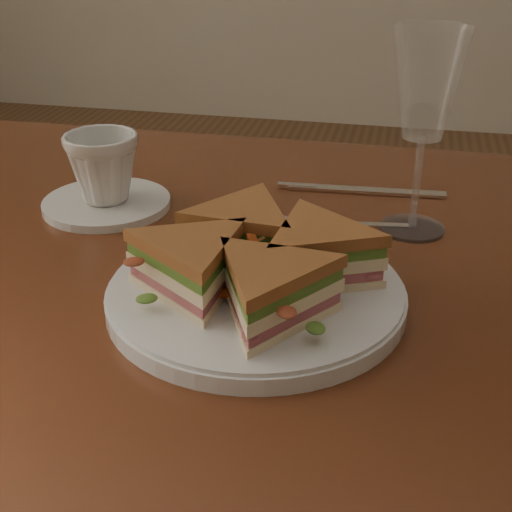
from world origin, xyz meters
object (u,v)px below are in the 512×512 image
Objects in this scene: knife at (355,191)px; table at (227,332)px; sandwich_wedges at (256,261)px; wine_glass at (427,89)px; spoon at (290,222)px; saucer at (107,203)px; coffee_cup at (103,168)px; plate at (256,296)px.

table is at bearing -123.41° from knife.
wine_glass reaches higher than sandwich_wedges.
knife is (0.06, 0.12, -0.00)m from spoon.
saucer is (-0.23, 0.18, -0.04)m from sandwich_wedges.
knife is at bearing 16.41° from coffee_cup.
saucer is at bearing -162.04° from knife.
knife is 0.96× the size of wine_glass.
knife is at bearing 77.61° from sandwich_wedges.
spoon is 0.81× the size of wine_glass.
spoon is at bearing -0.78° from saucer.
spoon is (0.05, 0.09, 0.10)m from table.
table is 0.22m from saucer.
table is 4.30× the size of sandwich_wedges.
coffee_cup is at bearing 141.12° from plate.
saucer is at bearing 175.06° from coffee_cup.
spoon is (0.00, 0.18, -0.00)m from plate.
wine_glass is (0.07, -0.10, 0.16)m from knife.
coffee_cup is at bearing -177.82° from wine_glass.
plate is 1.80× the size of saucer.
sandwich_wedges is at bearing -90.00° from plate.
wine_glass is 2.54× the size of coffee_cup.
coffee_cup is (-0.23, 0.00, 0.05)m from spoon.
coffee_cup reaches higher than sandwich_wedges.
sandwich_wedges is 0.29m from saucer.
saucer is at bearing 141.12° from sandwich_wedges.
table is 0.15m from plate.
knife is (0.07, 0.30, -0.01)m from plate.
plate is at bearing -97.86° from spoon.
wine_glass is (0.19, 0.11, 0.26)m from table.
wine_glass is at bearing 2.18° from saucer.
saucer is at bearing 171.52° from spoon.
coffee_cup reaches higher than table.
knife is (0.12, 0.21, 0.10)m from table.
knife reaches higher than table.
spoon reaches higher than knife.
sandwich_wedges is at bearing -38.88° from saucer.
sandwich_wedges is at bearing -97.86° from spoon.
wine_glass reaches higher than spoon.
plate reaches higher than table.
spoon is 1.18× the size of saucer.
knife is 1.39× the size of saucer.
table is 0.25m from coffee_cup.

